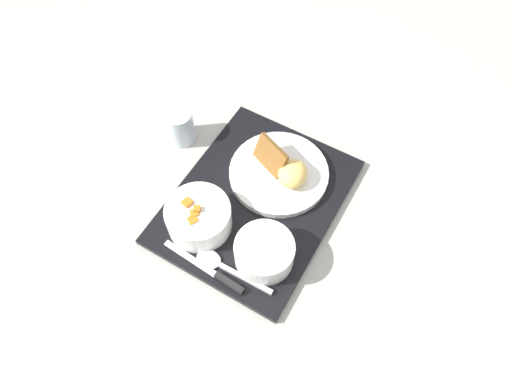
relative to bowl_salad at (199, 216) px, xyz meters
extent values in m
plane|color=#ADA89E|center=(0.12, -0.05, -0.05)|extent=(4.00, 4.00, 0.00)
cube|color=black|center=(0.12, -0.05, -0.04)|extent=(0.46, 0.39, 0.01)
cylinder|color=white|center=(0.00, 0.00, 0.00)|extent=(0.13, 0.13, 0.06)
torus|color=white|center=(0.00, 0.00, 0.02)|extent=(0.13, 0.13, 0.01)
cylinder|color=#A8D184|center=(0.02, -0.02, 0.02)|extent=(0.04, 0.04, 0.01)
cylinder|color=#A8D184|center=(-0.01, 0.00, 0.02)|extent=(0.04, 0.04, 0.01)
cylinder|color=#A8D184|center=(-0.03, 0.01, 0.02)|extent=(0.05, 0.05, 0.01)
cylinder|color=#A8D184|center=(0.01, -0.01, 0.02)|extent=(0.05, 0.05, 0.02)
cube|color=orange|center=(-0.02, -0.01, 0.02)|extent=(0.02, 0.02, 0.01)
cube|color=orange|center=(0.00, 0.00, 0.03)|extent=(0.02, 0.02, 0.02)
cube|color=orange|center=(-0.01, 0.00, 0.02)|extent=(0.02, 0.02, 0.02)
cube|color=orange|center=(0.00, 0.03, 0.02)|extent=(0.02, 0.02, 0.01)
cylinder|color=white|center=(0.02, -0.15, 0.00)|extent=(0.12, 0.12, 0.06)
torus|color=white|center=(0.02, -0.15, 0.02)|extent=(0.12, 0.12, 0.01)
cylinder|color=olive|center=(0.02, -0.15, 0.00)|extent=(0.10, 0.10, 0.04)
cube|color=tan|center=(0.02, -0.15, 0.02)|extent=(0.02, 0.02, 0.01)
cylinder|color=white|center=(0.20, -0.05, -0.03)|extent=(0.22, 0.22, 0.02)
ellipsoid|color=#EFC666|center=(0.20, -0.09, 0.00)|extent=(0.09, 0.08, 0.04)
cube|color=brown|center=(0.20, -0.02, 0.00)|extent=(0.06, 0.09, 0.08)
cube|color=silver|center=(-0.07, -0.04, -0.03)|extent=(0.02, 0.13, 0.00)
cube|color=black|center=(-0.06, -0.13, -0.03)|extent=(0.02, 0.06, 0.01)
ellipsoid|color=silver|center=(-0.05, -0.07, -0.03)|extent=(0.05, 0.06, 0.01)
cube|color=silver|center=(-0.03, -0.15, -0.03)|extent=(0.03, 0.12, 0.01)
cylinder|color=silver|center=(0.15, 0.19, -0.01)|extent=(0.07, 0.07, 0.09)
cylinder|color=silver|center=(0.15, 0.19, -0.02)|extent=(0.06, 0.06, 0.05)
camera|label=1|loc=(-0.26, -0.36, 0.81)|focal=32.00mm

